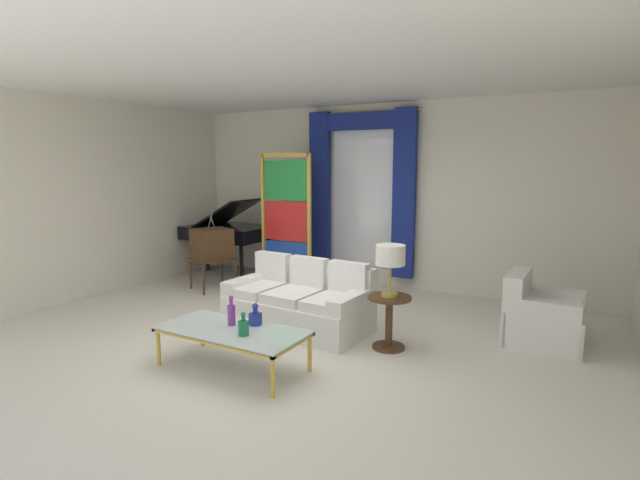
{
  "coord_description": "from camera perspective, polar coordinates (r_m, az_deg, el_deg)",
  "views": [
    {
      "loc": [
        3.06,
        -4.54,
        2.03
      ],
      "look_at": [
        -0.02,
        0.9,
        1.05
      ],
      "focal_mm": 27.39,
      "sensor_mm": 36.0,
      "label": 1
    }
  ],
  "objects": [
    {
      "name": "ceiling_slab",
      "position": [
        6.24,
        -0.33,
        18.03
      ],
      "size": [
        8.0,
        7.6,
        0.04
      ],
      "primitive_type": "cube",
      "color": "white"
    },
    {
      "name": "wall_rear",
      "position": [
        8.22,
        7.57,
        5.12
      ],
      "size": [
        8.0,
        0.12,
        3.0
      ],
      "primitive_type": "cube",
      "color": "silver",
      "rests_on": "ground"
    },
    {
      "name": "bottle_crystal_tall",
      "position": [
        5.07,
        -10.32,
        -8.43
      ],
      "size": [
        0.08,
        0.08,
        0.31
      ],
      "color": "#753384",
      "rests_on": "coffee_table"
    },
    {
      "name": "curtained_window",
      "position": [
        8.2,
        4.77,
        6.84
      ],
      "size": [
        2.0,
        0.17,
        2.7
      ],
      "color": "white",
      "rests_on": "ground"
    },
    {
      "name": "stained_glass_divider",
      "position": [
        8.03,
        -4.02,
        1.92
      ],
      "size": [
        0.95,
        0.05,
        2.2
      ],
      "color": "gold",
      "rests_on": "ground"
    },
    {
      "name": "armchair_white",
      "position": [
        6.17,
        24.26,
        -8.31
      ],
      "size": [
        0.83,
        0.83,
        0.8
      ],
      "color": "white",
      "rests_on": "ground"
    },
    {
      "name": "couch_white_long",
      "position": [
        6.16,
        -2.2,
        -7.37
      ],
      "size": [
        1.81,
        1.02,
        0.86
      ],
      "color": "white",
      "rests_on": "ground"
    },
    {
      "name": "table_lamp_brass",
      "position": [
        5.33,
        8.23,
        -2.02
      ],
      "size": [
        0.32,
        0.32,
        0.57
      ],
      "color": "#B29338",
      "rests_on": "round_side_table"
    },
    {
      "name": "peacock_figurine",
      "position": [
        7.68,
        -3.49,
        -4.76
      ],
      "size": [
        0.44,
        0.6,
        0.5
      ],
      "color": "beige",
      "rests_on": "ground"
    },
    {
      "name": "wall_left",
      "position": [
        8.48,
        -23.11,
        4.6
      ],
      "size": [
        0.12,
        7.0,
        3.0
      ],
      "primitive_type": "cube",
      "color": "silver",
      "rests_on": "ground"
    },
    {
      "name": "bottle_blue_decanter",
      "position": [
        5.06,
        -7.56,
        -8.95
      ],
      "size": [
        0.14,
        0.14,
        0.22
      ],
      "color": "navy",
      "rests_on": "coffee_table"
    },
    {
      "name": "coffee_table",
      "position": [
        4.99,
        -10.19,
        -10.53
      ],
      "size": [
        1.48,
        0.71,
        0.41
      ],
      "color": "silver",
      "rests_on": "ground"
    },
    {
      "name": "grand_piano",
      "position": [
        9.16,
        -10.59,
        1.03
      ],
      "size": [
        1.5,
        1.1,
        1.4
      ],
      "color": "black",
      "rests_on": "ground"
    },
    {
      "name": "vintage_tv",
      "position": [
        8.06,
        -12.52,
        -0.61
      ],
      "size": [
        0.69,
        0.74,
        1.35
      ],
      "color": "#472D19",
      "rests_on": "ground"
    },
    {
      "name": "ground_plane",
      "position": [
        5.84,
        -4.29,
        -11.44
      ],
      "size": [
        16.0,
        16.0,
        0.0
      ],
      "primitive_type": "plane",
      "color": "silver"
    },
    {
      "name": "round_side_table",
      "position": [
        5.49,
        8.08,
        -8.94
      ],
      "size": [
        0.48,
        0.48,
        0.59
      ],
      "color": "#472D19",
      "rests_on": "ground"
    },
    {
      "name": "bottle_amber_squat",
      "position": [
        4.77,
        -8.93,
        -10.0
      ],
      "size": [
        0.1,
        0.1,
        0.23
      ],
      "color": "#196B3D",
      "rests_on": "coffee_table"
    }
  ]
}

